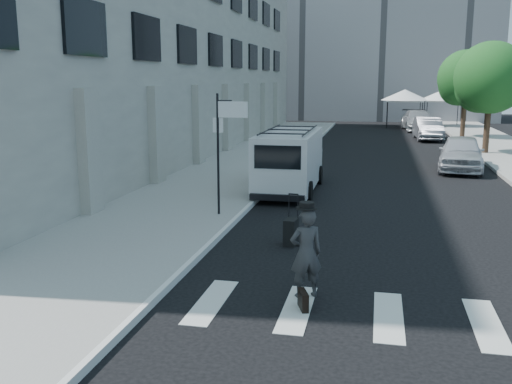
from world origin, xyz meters
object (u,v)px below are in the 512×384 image
at_px(briefcase, 303,300).
at_px(businessman, 306,253).
at_px(cargo_van, 290,160).
at_px(suitcase, 291,232).
at_px(parked_car_b, 428,129).
at_px(parked_car_a, 461,153).
at_px(parked_car_c, 418,120).

bearing_deg(briefcase, businessman, 74.33).
distance_m(briefcase, cargo_van, 11.14).
height_order(suitcase, parked_car_b, parked_car_b).
height_order(businessman, parked_car_a, businessman).
bearing_deg(parked_car_c, cargo_van, -107.48).
distance_m(briefcase, parked_car_c, 38.19).
xyz_separation_m(businessman, cargo_van, (-1.89, 10.32, 0.28)).
relative_size(briefcase, cargo_van, 0.08).
relative_size(parked_car_a, parked_car_b, 1.00).
bearing_deg(parked_car_b, parked_car_a, -91.16).
bearing_deg(suitcase, parked_car_a, 73.13).
bearing_deg(cargo_van, parked_car_a, 42.54).
height_order(businessman, parked_car_b, businessman).
xyz_separation_m(briefcase, cargo_van, (-1.92, 10.93, 0.96)).
bearing_deg(businessman, parked_car_b, -124.22).
xyz_separation_m(briefcase, parked_car_b, (4.49, 30.64, 0.60)).
bearing_deg(parked_car_c, businessman, -101.14).
xyz_separation_m(cargo_van, parked_car_a, (6.80, 6.28, -0.34)).
bearing_deg(suitcase, briefcase, -71.88).
distance_m(suitcase, parked_car_a, 14.45).
relative_size(businessman, cargo_van, 0.30).
bearing_deg(businessman, suitcase, -102.40).
distance_m(businessman, parked_car_c, 37.58).
bearing_deg(parked_car_c, parked_car_a, -92.92).
bearing_deg(briefcase, parked_car_a, 55.03).
height_order(briefcase, parked_car_b, parked_car_b).
relative_size(cargo_van, parked_car_a, 1.24).
xyz_separation_m(parked_car_a, parked_car_b, (-0.38, 13.43, -0.03)).
relative_size(briefcase, parked_car_b, 0.09).
distance_m(businessman, suitcase, 3.46).
distance_m(briefcase, parked_car_a, 17.90).
distance_m(parked_car_a, parked_car_c, 20.74).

